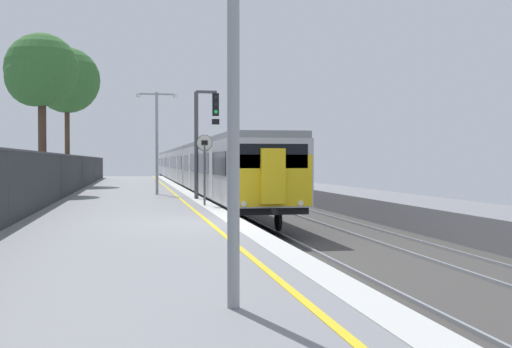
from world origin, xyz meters
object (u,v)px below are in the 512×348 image
(platform_lamp_near, at_px, (233,44))
(speed_limit_sign, at_px, (205,160))
(signal_gantry, at_px, (203,131))
(platform_lamp_mid, at_px, (157,133))
(commuter_train_at_platform, at_px, (191,166))
(background_tree_left, at_px, (66,82))
(background_tree_centre, at_px, (40,73))

(platform_lamp_near, bearing_deg, speed_limit_sign, 85.04)
(signal_gantry, xyz_separation_m, platform_lamp_mid, (-1.85, 4.18, 0.06))
(platform_lamp_near, height_order, platform_lamp_mid, platform_lamp_mid)
(commuter_train_at_platform, height_order, background_tree_left, background_tree_left)
(signal_gantry, distance_m, platform_lamp_mid, 4.57)
(platform_lamp_mid, bearing_deg, speed_limit_sign, -80.21)
(commuter_train_at_platform, height_order, platform_lamp_mid, platform_lamp_mid)
(platform_lamp_mid, bearing_deg, commuter_train_at_platform, 80.23)
(platform_lamp_mid, xyz_separation_m, background_tree_left, (-5.72, 13.59, 4.03))
(speed_limit_sign, distance_m, platform_lamp_near, 17.03)
(signal_gantry, height_order, background_tree_left, background_tree_left)
(platform_lamp_near, xyz_separation_m, background_tree_centre, (-5.79, 27.04, 3.13))
(speed_limit_sign, height_order, platform_lamp_mid, platform_lamp_mid)
(speed_limit_sign, relative_size, background_tree_left, 0.28)
(signal_gantry, height_order, background_tree_centre, background_tree_centre)
(speed_limit_sign, height_order, platform_lamp_near, platform_lamp_near)
(commuter_train_at_platform, height_order, speed_limit_sign, commuter_train_at_platform)
(commuter_train_at_platform, xyz_separation_m, signal_gantry, (-1.46, -23.42, 1.71))
(background_tree_centre, bearing_deg, background_tree_left, 89.68)
(background_tree_centre, bearing_deg, platform_lamp_mid, -15.59)
(platform_lamp_near, distance_m, background_tree_left, 39.65)
(signal_gantry, bearing_deg, background_tree_left, 113.07)
(speed_limit_sign, bearing_deg, platform_lamp_near, -94.96)
(platform_lamp_near, bearing_deg, signal_gantry, 85.02)
(commuter_train_at_platform, height_order, background_tree_centre, background_tree_centre)
(signal_gantry, relative_size, background_tree_left, 0.50)
(commuter_train_at_platform, relative_size, platform_lamp_near, 12.71)
(background_tree_left, bearing_deg, signal_gantry, -66.93)
(signal_gantry, relative_size, background_tree_centre, 0.58)
(commuter_train_at_platform, xyz_separation_m, speed_limit_sign, (-1.85, -27.75, 0.41))
(platform_lamp_near, distance_m, background_tree_centre, 27.83)
(speed_limit_sign, distance_m, background_tree_centre, 13.21)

